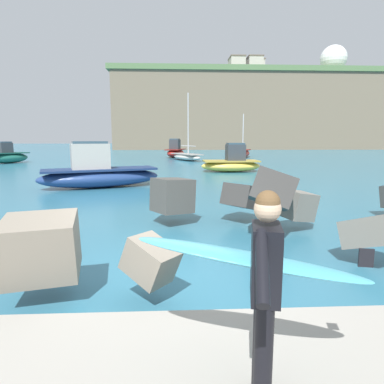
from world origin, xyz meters
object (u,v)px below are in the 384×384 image
boat_far_left (176,151)px  station_building_annex (265,76)px  boat_mid_centre (186,156)px  station_building_west (254,71)px  boat_mid_right (8,156)px  radar_dome (333,62)px  boat_mid_left (99,173)px  boat_near_right (232,163)px  boat_near_centre (243,153)px  surfer_with_board (260,276)px  station_building_east (236,68)px  station_building_central (254,68)px

boat_far_left → station_building_annex: station_building_annex is taller
boat_mid_centre → station_building_west: (22.02, 62.04, 21.91)m
boat_mid_right → radar_dome: bearing=45.4°
radar_dome → boat_mid_centre: bearing=-126.6°
boat_mid_left → boat_near_right: bearing=43.9°
boat_near_centre → boat_mid_right: 27.98m
boat_mid_left → boat_mid_right: 22.21m
boat_far_left → station_building_annex: bearing=65.0°
boat_near_centre → station_building_west: size_ratio=0.99×
boat_mid_centre → radar_dome: bearing=53.4°
surfer_with_board → station_building_west: size_ratio=0.33×
surfer_with_board → boat_near_right: size_ratio=0.47×
boat_near_centre → boat_mid_left: size_ratio=1.01×
station_building_west → boat_near_right: bearing=-104.1°
boat_near_right → boat_mid_right: (-21.36, 10.04, 0.06)m
boat_far_left → station_building_east: (17.29, 50.81, 21.40)m
boat_far_left → station_building_east: station_building_east is taller
boat_mid_left → boat_far_left: 28.57m
boat_mid_left → station_building_east: station_building_east is taller
surfer_with_board → boat_near_right: (3.47, 21.85, -0.61)m
station_building_west → station_building_east: bearing=-144.2°
boat_mid_left → station_building_annex: size_ratio=1.06×
boat_mid_right → boat_near_right: bearing=-25.2°
boat_near_centre → boat_near_right: size_ratio=1.41×
boat_far_left → station_building_west: (23.29, 55.14, 21.58)m
radar_dome → station_building_annex: (-19.11, 4.81, -3.31)m
boat_far_left → station_building_annex: (27.57, 59.04, 20.97)m
station_building_west → station_building_central: size_ratio=1.01×
boat_near_right → station_building_central: size_ratio=0.71×
boat_far_left → radar_dome: radar_dome is taller
surfer_with_board → boat_mid_right: size_ratio=0.48×
boat_near_centre → station_building_east: station_building_east is taller
station_building_central → station_building_annex: 9.33m
boat_mid_right → station_building_annex: (44.70, 69.56, 21.05)m
boat_mid_right → radar_dome: (63.81, 64.75, 24.35)m
boat_mid_left → boat_near_centre: bearing=64.7°
boat_near_right → boat_mid_left: boat_mid_left is taller
boat_mid_right → station_building_east: bearing=60.7°
station_building_east → surfer_with_board: bearing=-100.1°
boat_mid_left → radar_dome: bearing=58.5°
station_building_east → boat_mid_right: bearing=-119.3°
surfer_with_board → boat_mid_left: (-4.60, 14.10, -0.56)m
station_building_east → station_building_annex: 13.18m
radar_dome → station_building_west: size_ratio=1.66×
surfer_with_board → boat_mid_right: 36.57m
station_building_east → radar_dome: bearing=6.6°
boat_near_centre → boat_mid_centre: bearing=-142.4°
station_building_west → boat_far_left: bearing=-112.9°
boat_near_centre → station_building_annex: bearing=72.9°
boat_near_right → boat_mid_right: boat_mid_right is taller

